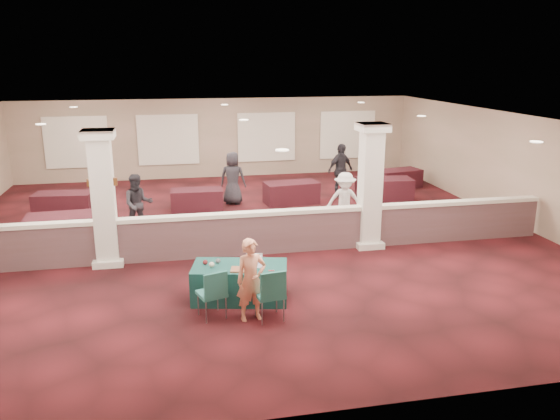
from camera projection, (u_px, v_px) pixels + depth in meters
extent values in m
plane|color=#481216|center=(246.00, 235.00, 15.12)|extent=(16.00, 16.00, 0.00)
cube|color=#86775C|center=(218.00, 138.00, 22.24)|extent=(16.00, 0.04, 3.20)
cube|color=#86775C|center=(328.00, 307.00, 7.13)|extent=(16.00, 0.04, 3.20)
cube|color=#86775C|center=(512.00, 168.00, 16.21)|extent=(0.04, 16.00, 3.20)
cube|color=white|center=(244.00, 119.00, 14.26)|extent=(16.00, 16.00, 0.02)
cube|color=brown|center=(254.00, 235.00, 13.56)|extent=(15.60, 0.20, 1.00)
cube|color=silver|center=(254.00, 214.00, 13.42)|extent=(15.60, 0.28, 0.10)
cube|color=silver|center=(104.00, 199.00, 12.61)|extent=(0.50, 0.50, 3.20)
cube|color=silver|center=(109.00, 261.00, 13.01)|extent=(0.70, 0.70, 0.16)
cube|color=silver|center=(98.00, 134.00, 12.20)|extent=(0.72, 0.72, 0.20)
cube|color=silver|center=(370.00, 186.00, 13.84)|extent=(0.50, 0.50, 3.20)
cube|color=silver|center=(367.00, 243.00, 14.25)|extent=(0.70, 0.70, 0.16)
cube|color=silver|center=(373.00, 127.00, 13.44)|extent=(0.72, 0.72, 0.20)
cylinder|color=brown|center=(89.00, 183.00, 12.44)|extent=(0.12, 0.12, 0.18)
cylinder|color=#EFE0CB|center=(89.00, 183.00, 12.44)|extent=(0.09, 0.09, 0.10)
cylinder|color=brown|center=(115.00, 182.00, 12.55)|extent=(0.12, 0.12, 0.18)
cylinder|color=#EFE0CB|center=(115.00, 182.00, 12.55)|extent=(0.09, 0.09, 0.10)
cube|color=#103A38|center=(240.00, 282.00, 11.03)|extent=(2.05, 1.32, 0.73)
cube|color=#226361|center=(269.00, 294.00, 10.15)|extent=(0.57, 0.57, 0.07)
cube|color=#226361|center=(273.00, 285.00, 9.87)|extent=(0.49, 0.12, 0.49)
cylinder|color=gray|center=(262.00, 314.00, 9.97)|extent=(0.03, 0.03, 0.46)
cylinder|color=gray|center=(284.00, 310.00, 10.10)|extent=(0.03, 0.03, 0.46)
cylinder|color=gray|center=(256.00, 304.00, 10.35)|extent=(0.03, 0.03, 0.46)
cylinder|color=gray|center=(277.00, 301.00, 10.48)|extent=(0.03, 0.03, 0.46)
cube|color=#226361|center=(212.00, 294.00, 10.24)|extent=(0.61, 0.61, 0.06)
cube|color=#226361|center=(216.00, 285.00, 9.98)|extent=(0.45, 0.19, 0.46)
cylinder|color=gray|center=(206.00, 312.00, 10.04)|extent=(0.03, 0.03, 0.44)
cylinder|color=gray|center=(226.00, 308.00, 10.23)|extent=(0.03, 0.03, 0.44)
cylinder|color=gray|center=(198.00, 304.00, 10.38)|extent=(0.03, 0.03, 0.44)
cylinder|color=gray|center=(218.00, 300.00, 10.57)|extent=(0.03, 0.03, 0.44)
imported|color=tan|center=(251.00, 280.00, 10.06)|extent=(0.62, 0.47, 1.58)
cube|color=black|center=(65.00, 229.00, 14.39)|extent=(1.96, 1.06, 0.78)
cube|color=black|center=(197.00, 200.00, 17.64)|extent=(1.67, 0.89, 0.67)
cube|color=black|center=(384.00, 189.00, 18.85)|extent=(1.95, 1.12, 0.75)
cube|color=black|center=(64.00, 204.00, 17.04)|extent=(1.81, 1.03, 0.70)
cube|color=black|center=(291.00, 193.00, 18.42)|extent=(1.87, 1.08, 0.72)
cube|color=black|center=(398.00, 178.00, 20.71)|extent=(1.81, 1.16, 0.68)
imported|color=black|center=(138.00, 204.00, 15.10)|extent=(0.86, 0.55, 1.69)
imported|color=silver|center=(345.00, 201.00, 15.49)|extent=(1.13, 0.69, 1.65)
imported|color=black|center=(340.00, 170.00, 19.19)|extent=(1.22, 0.96, 1.88)
imported|color=black|center=(233.00, 178.00, 18.20)|extent=(0.98, 0.74, 1.77)
cube|color=silver|center=(254.00, 266.00, 10.88)|extent=(0.37, 0.29, 0.02)
cube|color=silver|center=(255.00, 259.00, 10.96)|extent=(0.32, 0.08, 0.22)
cube|color=silver|center=(255.00, 259.00, 10.95)|extent=(0.29, 0.07, 0.19)
cube|color=#BF571E|center=(241.00, 269.00, 10.69)|extent=(0.45, 0.38, 0.03)
sphere|color=beige|center=(212.00, 265.00, 10.83)|extent=(0.11, 0.11, 0.11)
sphere|color=maroon|center=(205.00, 262.00, 10.98)|extent=(0.10, 0.10, 0.10)
sphere|color=#48484D|center=(218.00, 261.00, 11.04)|extent=(0.10, 0.10, 0.10)
cube|color=red|center=(271.00, 271.00, 10.65)|extent=(0.12, 0.05, 0.01)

